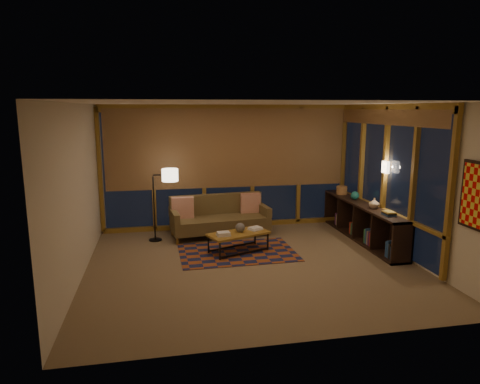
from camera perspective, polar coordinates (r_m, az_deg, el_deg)
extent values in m
cube|color=#877050|center=(7.38, 1.65, -9.69)|extent=(5.50, 5.00, 0.01)
cube|color=white|center=(6.90, 1.77, 11.77)|extent=(5.50, 5.00, 0.01)
cube|color=beige|center=(9.44, -1.63, 3.36)|extent=(5.50, 0.01, 2.70)
cube|color=beige|center=(4.67, 8.48, -4.76)|extent=(5.50, 0.01, 2.70)
cube|color=beige|center=(6.96, -20.98, -0.15)|extent=(0.01, 5.00, 2.70)
cube|color=beige|center=(8.07, 21.13, 1.30)|extent=(0.01, 5.00, 2.70)
cube|color=brown|center=(7.97, -0.36, -8.04)|extent=(2.14, 1.44, 0.01)
sphere|color=#2A2B2F|center=(7.91, 0.03, -4.73)|extent=(0.24, 0.24, 0.18)
cylinder|color=tan|center=(9.73, 13.42, 0.24)|extent=(0.29, 0.29, 0.18)
sphere|color=#196561|center=(9.20, 15.08, -0.47)|extent=(0.18, 0.18, 0.17)
imported|color=tan|center=(8.50, 17.46, -1.43)|extent=(0.24, 0.24, 0.21)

